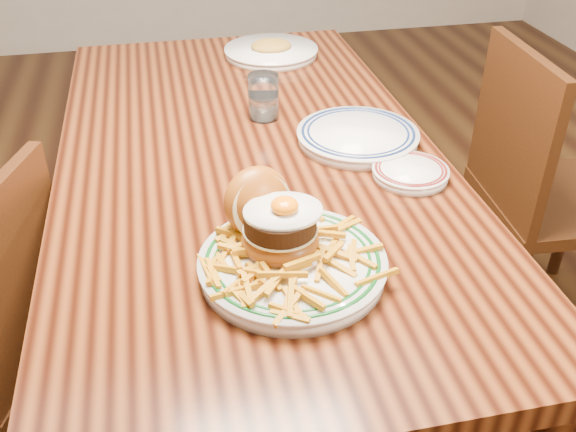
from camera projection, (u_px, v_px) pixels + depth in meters
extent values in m
plane|color=black|center=(258.00, 377.00, 1.88)|extent=(6.00, 6.00, 0.00)
cube|color=black|center=(249.00, 160.00, 1.47)|extent=(0.85, 1.60, 0.05)
cylinder|color=black|center=(115.00, 164.00, 2.22)|extent=(0.07, 0.07, 0.70)
cylinder|color=black|center=(319.00, 144.00, 2.35)|extent=(0.07, 0.07, 0.70)
cube|color=#3D1B0C|center=(15.00, 279.00, 1.28)|extent=(0.15, 0.38, 0.42)
cylinder|color=#3D1B0C|center=(81.00, 368.00, 1.66)|extent=(0.04, 0.04, 0.38)
cube|color=#3D1B0C|center=(558.00, 202.00, 1.88)|extent=(0.44, 0.44, 0.04)
cube|color=#3D1B0C|center=(514.00, 132.00, 1.73)|extent=(0.06, 0.42, 0.44)
cylinder|color=#3D1B0C|center=(566.00, 225.00, 2.17)|extent=(0.04, 0.04, 0.40)
cylinder|color=#3D1B0C|center=(466.00, 234.00, 2.13)|extent=(0.04, 0.04, 0.40)
cylinder|color=#3D1B0C|center=(512.00, 304.00, 1.84)|extent=(0.04, 0.04, 0.40)
cylinder|color=white|center=(292.00, 268.00, 1.08)|extent=(0.31, 0.31, 0.02)
cylinder|color=white|center=(292.00, 260.00, 1.07)|extent=(0.32, 0.32, 0.01)
torus|color=#0D4A17|center=(292.00, 259.00, 1.07)|extent=(0.30, 0.30, 0.01)
torus|color=#0D4A17|center=(292.00, 259.00, 1.07)|extent=(0.27, 0.27, 0.01)
ellipsoid|color=#9F5014|center=(280.00, 240.00, 1.09)|extent=(0.13, 0.13, 0.06)
cylinder|color=beige|center=(280.00, 229.00, 1.08)|extent=(0.13, 0.13, 0.00)
cylinder|color=black|center=(280.00, 221.00, 1.07)|extent=(0.12, 0.12, 0.03)
ellipsoid|color=white|center=(283.00, 211.00, 1.06)|extent=(0.13, 0.11, 0.01)
ellipsoid|color=orange|center=(285.00, 206.00, 1.05)|extent=(0.05, 0.05, 0.03)
ellipsoid|color=#9F5014|center=(258.00, 201.00, 1.13)|extent=(0.16, 0.14, 0.14)
cylinder|color=beige|center=(263.00, 208.00, 1.11)|extent=(0.12, 0.08, 0.11)
cylinder|color=white|center=(410.00, 174.00, 1.35)|extent=(0.16, 0.16, 0.02)
cylinder|color=white|center=(411.00, 170.00, 1.35)|extent=(0.16, 0.16, 0.01)
torus|color=maroon|center=(411.00, 169.00, 1.34)|extent=(0.15, 0.15, 0.01)
torus|color=maroon|center=(411.00, 169.00, 1.34)|extent=(0.14, 0.14, 0.01)
cube|color=silver|center=(417.00, 166.00, 1.36)|extent=(0.07, 0.09, 0.00)
cylinder|color=white|center=(358.00, 138.00, 1.49)|extent=(0.28, 0.28, 0.02)
cylinder|color=white|center=(358.00, 133.00, 1.48)|extent=(0.28, 0.28, 0.01)
torus|color=#0F204E|center=(358.00, 132.00, 1.48)|extent=(0.26, 0.26, 0.01)
torus|color=#0F204E|center=(358.00, 132.00, 1.48)|extent=(0.24, 0.24, 0.01)
cylinder|color=white|center=(263.00, 97.00, 1.57)|extent=(0.07, 0.07, 0.11)
cylinder|color=silver|center=(264.00, 107.00, 1.59)|extent=(0.06, 0.06, 0.05)
cylinder|color=white|center=(271.00, 53.00, 1.96)|extent=(0.28, 0.28, 0.02)
cylinder|color=white|center=(271.00, 49.00, 1.95)|extent=(0.29, 0.29, 0.01)
ellipsoid|color=#A6822F|center=(271.00, 46.00, 1.95)|extent=(0.12, 0.10, 0.04)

